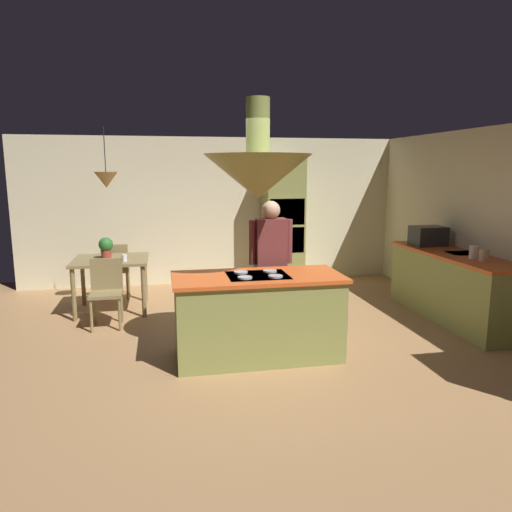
# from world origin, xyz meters

# --- Properties ---
(ground) EXTENTS (8.16, 8.16, 0.00)m
(ground) POSITION_xyz_m (0.00, 0.00, 0.00)
(ground) COLOR #AD7F51
(wall_back) EXTENTS (6.80, 0.10, 2.55)m
(wall_back) POSITION_xyz_m (0.00, 3.45, 1.27)
(wall_back) COLOR beige
(wall_back) RESTS_ON ground
(wall_right) EXTENTS (0.10, 7.20, 2.55)m
(wall_right) POSITION_xyz_m (3.25, 0.40, 1.27)
(wall_right) COLOR beige
(wall_right) RESTS_ON ground
(kitchen_island) EXTENTS (1.79, 0.83, 0.92)m
(kitchen_island) POSITION_xyz_m (0.00, -0.20, 0.46)
(kitchen_island) COLOR #8C934C
(kitchen_island) RESTS_ON ground
(counter_run_right) EXTENTS (0.73, 2.33, 0.90)m
(counter_run_right) POSITION_xyz_m (2.84, 0.60, 0.46)
(counter_run_right) COLOR #8C934C
(counter_run_right) RESTS_ON ground
(oven_tower) EXTENTS (0.66, 0.62, 2.18)m
(oven_tower) POSITION_xyz_m (1.10, 3.04, 1.09)
(oven_tower) COLOR #8C934C
(oven_tower) RESTS_ON ground
(dining_table) EXTENTS (1.03, 0.94, 0.76)m
(dining_table) POSITION_xyz_m (-1.70, 1.90, 0.66)
(dining_table) COLOR olive
(dining_table) RESTS_ON ground
(person_at_island) EXTENTS (0.53, 0.22, 1.64)m
(person_at_island) POSITION_xyz_m (0.30, 0.48, 0.94)
(person_at_island) COLOR tan
(person_at_island) RESTS_ON ground
(range_hood) EXTENTS (1.10, 1.10, 1.00)m
(range_hood) POSITION_xyz_m (0.00, -0.20, 1.96)
(range_hood) COLOR #8C934C
(pendant_light_over_table) EXTENTS (0.32, 0.32, 0.82)m
(pendant_light_over_table) POSITION_xyz_m (-1.70, 1.90, 1.86)
(pendant_light_over_table) COLOR #E0B266
(chair_facing_island) EXTENTS (0.40, 0.40, 0.87)m
(chair_facing_island) POSITION_xyz_m (-1.70, 1.21, 0.50)
(chair_facing_island) COLOR olive
(chair_facing_island) RESTS_ON ground
(chair_by_back_wall) EXTENTS (0.40, 0.40, 0.87)m
(chair_by_back_wall) POSITION_xyz_m (-1.70, 2.59, 0.50)
(chair_by_back_wall) COLOR olive
(chair_by_back_wall) RESTS_ON ground
(potted_plant_on_table) EXTENTS (0.20, 0.20, 0.30)m
(potted_plant_on_table) POSITION_xyz_m (-1.76, 1.93, 0.93)
(potted_plant_on_table) COLOR #99382D
(potted_plant_on_table) RESTS_ON dining_table
(cup_on_table) EXTENTS (0.07, 0.07, 0.09)m
(cup_on_table) POSITION_xyz_m (-1.49, 1.66, 0.81)
(cup_on_table) COLOR white
(cup_on_table) RESTS_ON dining_table
(canister_flour) EXTENTS (0.11, 0.11, 0.15)m
(canister_flour) POSITION_xyz_m (2.84, 0.03, 0.98)
(canister_flour) COLOR #E0B78C
(canister_flour) RESTS_ON counter_run_right
(canister_sugar) EXTENTS (0.13, 0.13, 0.17)m
(canister_sugar) POSITION_xyz_m (2.84, 0.21, 0.99)
(canister_sugar) COLOR silver
(canister_sugar) RESTS_ON counter_run_right
(microwave_on_counter) EXTENTS (0.46, 0.36, 0.28)m
(microwave_on_counter) POSITION_xyz_m (2.84, 1.29, 1.04)
(microwave_on_counter) COLOR #232326
(microwave_on_counter) RESTS_ON counter_run_right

